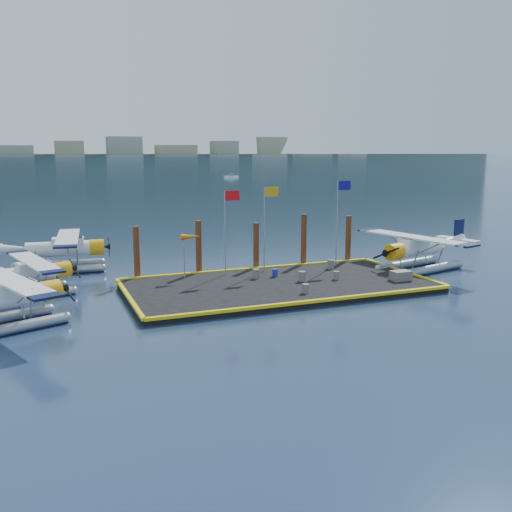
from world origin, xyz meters
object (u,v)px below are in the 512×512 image
Objects in this scene: seaplane_a at (7,301)px; crate at (401,276)px; drum_3 at (306,289)px; piling_3 at (304,241)px; drum_0 at (256,274)px; flagpole_yellow at (267,216)px; drum_1 at (336,275)px; drum_5 at (275,273)px; seaplane_d at (417,251)px; flagpole_red at (228,219)px; flagpole_blue at (339,210)px; piling_1 at (199,249)px; seaplane_c at (63,251)px; seaplane_b at (29,276)px; windsock at (191,238)px; piling_0 at (137,255)px; piling_4 at (348,240)px; drum_2 at (302,276)px; drum_4 at (331,264)px; piling_2 at (256,248)px.

crate is (24.81, 0.30, -0.73)m from seaplane_a.
drum_3 is 0.45× the size of crate.
seaplane_a is at bearing -159.30° from piling_3.
flagpole_yellow is (1.58, 1.91, 3.79)m from drum_0.
seaplane_a is at bearing -174.04° from drum_1.
seaplane_d is at bearing -3.03° from drum_5.
seaplane_d is (28.80, 3.90, 0.13)m from seaplane_a.
drum_3 is at bearing -68.14° from flagpole_red.
flagpole_blue is 1.55× the size of piling_1.
drum_3 is 0.10× the size of flagpole_yellow.
flagpole_yellow is (13.82, -7.54, 2.95)m from seaplane_c.
windsock reaches higher than seaplane_b.
seaplane_b is at bearing 172.20° from drum_0.
flagpole_blue is 1.62× the size of piling_0.
piling_4 is at bearing 20.53° from drum_0.
drum_1 is 2.49m from drum_2.
seaplane_c is at bearing 137.02° from windsock.
seaplane_b is 15.77× the size of drum_5.
flagpole_red is (-1.42, 1.91, 3.67)m from drum_0.
drum_2 is 0.11× the size of flagpole_blue.
crate is (3.98, -1.88, 0.05)m from drum_1.
piling_0 is at bearing 87.13° from seaplane_b.
flagpole_blue reaches higher than drum_4.
crate is 0.35× the size of piling_2.
seaplane_b is 21.13m from drum_4.
flagpole_blue is 11.12m from piling_1.
piling_1 is (-12.14, 7.70, 1.37)m from crate.
windsock is at bearing 52.62° from seaplane_c.
crate is 0.33× the size of piling_4.
seaplane_a is 14.36× the size of drum_0.
seaplane_c is at bearing 145.13° from flagpole_red.
drum_1 reaches higher than drum_5.
seaplane_a is 2.32× the size of piling_4.
drum_5 is 5.05m from flagpole_red.
flagpole_red reaches higher than drum_0.
piling_1 is 1.05× the size of piling_4.
crate is 8.64m from piling_3.
drum_3 is 0.14× the size of piling_3.
seaplane_a is at bearing -135.61° from piling_0.
flagpole_yellow reaches higher than flagpole_red.
drum_3 is at bearing -133.39° from piling_4.
seaplane_d is 17.46× the size of drum_3.
drum_3 is (-3.69, -2.67, 0.01)m from drum_1.
seaplane_b is at bearing -176.45° from piling_4.
seaplane_b is 24.15m from piling_4.
drum_4 reaches higher than drum_1.
piling_1 is (-4.55, 3.49, 1.42)m from drum_5.
piling_0 is 1.00× the size of piling_4.
seaplane_c is 17.91× the size of drum_1.
drum_4 is 0.18× the size of piling_2.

